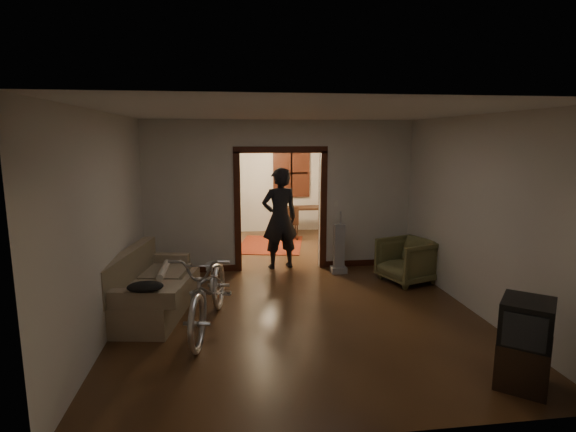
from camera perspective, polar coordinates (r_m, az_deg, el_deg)
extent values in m
cube|color=#341E10|center=(8.00, -0.29, -8.12)|extent=(5.00, 8.50, 0.01)
cube|color=white|center=(7.61, -0.31, 12.35)|extent=(5.00, 8.50, 0.01)
cube|color=beige|center=(11.88, -2.95, 4.72)|extent=(5.00, 0.02, 2.80)
cube|color=beige|center=(7.77, -18.92, 1.40)|extent=(0.02, 8.50, 2.80)
cube|color=beige|center=(8.37, 16.93, 2.10)|extent=(0.02, 8.50, 2.80)
cube|color=beige|center=(8.42, -0.96, 2.57)|extent=(5.00, 0.14, 2.80)
cube|color=#34150B|center=(8.46, -0.95, 0.55)|extent=(1.74, 0.20, 2.32)
cube|color=black|center=(11.91, 0.43, 5.47)|extent=(0.98, 0.06, 1.28)
sphere|color=#FFE0A5|center=(10.09, -2.16, 9.20)|extent=(0.24, 0.24, 0.24)
cube|color=silver|center=(8.55, 6.11, 1.61)|extent=(0.08, 0.01, 0.12)
cube|color=#796B51|center=(6.76, -16.68, -7.97)|extent=(1.19, 2.08, 0.90)
cylinder|color=beige|center=(7.01, -15.53, -6.60)|extent=(0.10, 0.81, 0.10)
ellipsoid|color=black|center=(5.83, -17.68, -8.55)|extent=(0.44, 0.33, 0.13)
imported|color=silver|center=(6.01, -9.91, -9.06)|extent=(1.04, 2.15, 1.08)
imported|color=brown|center=(8.07, 14.88, -5.49)|extent=(1.05, 1.04, 0.76)
cube|color=black|center=(5.32, 27.68, -16.21)|extent=(0.70, 0.71, 0.48)
cube|color=black|center=(5.15, 28.08, -11.80)|extent=(0.70, 0.70, 0.45)
cube|color=gray|center=(8.34, 6.49, -4.13)|extent=(0.33, 0.30, 0.92)
imported|color=black|center=(8.52, -1.06, -0.31)|extent=(0.79, 0.61, 1.93)
cube|color=maroon|center=(10.51, -2.20, -3.66)|extent=(1.76, 2.10, 0.01)
cube|color=#1E2F1C|center=(11.52, -9.64, 2.15)|extent=(0.97, 0.57, 1.89)
sphere|color=#1E5972|center=(11.43, -9.78, 7.10)|extent=(0.26, 0.26, 0.26)
cube|color=black|center=(11.46, 2.45, -0.70)|extent=(1.04, 0.66, 0.73)
cube|color=black|center=(10.96, 0.25, -0.90)|extent=(0.40, 0.40, 0.83)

